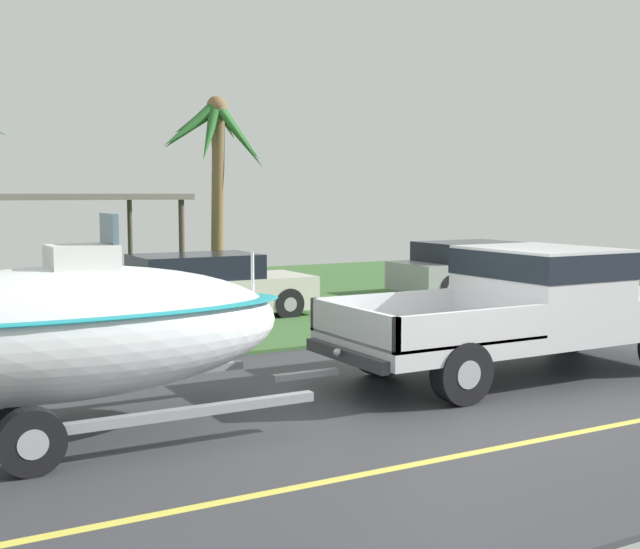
% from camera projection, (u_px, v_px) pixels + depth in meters
% --- Properties ---
extents(ground, '(36.00, 22.00, 0.11)m').
position_uv_depth(ground, '(203.00, 317.00, 17.72)').
color(ground, '#38383D').
extents(pickup_truck_towing, '(5.95, 2.16, 1.85)m').
position_uv_depth(pickup_truck_towing, '(538.00, 303.00, 12.08)').
color(pickup_truck_towing, silver).
rests_on(pickup_truck_towing, ground).
extents(boat_on_trailer, '(6.21, 2.28, 2.42)m').
position_uv_depth(boat_on_trailer, '(58.00, 332.00, 8.75)').
color(boat_on_trailer, gray).
rests_on(boat_on_trailer, ground).
extents(parked_sedan_near, '(4.46, 1.83, 1.38)m').
position_uv_depth(parked_sedan_near, '(203.00, 288.00, 17.11)').
color(parked_sedan_near, beige).
rests_on(parked_sedan_near, ground).
extents(parked_sedan_far, '(4.31, 1.95, 1.38)m').
position_uv_depth(parked_sedan_far, '(472.00, 269.00, 21.50)').
color(parked_sedan_far, '#99999E').
rests_on(parked_sedan_far, ground).
extents(carport_awning, '(6.19, 4.86, 2.62)m').
position_uv_depth(carport_awning, '(41.00, 199.00, 20.27)').
color(carport_awning, '#4C4238').
rests_on(carport_awning, ground).
extents(palm_tree_mid, '(3.43, 3.15, 5.35)m').
position_uv_depth(palm_tree_mid, '(214.00, 141.00, 23.11)').
color(palm_tree_mid, brown).
rests_on(palm_tree_mid, ground).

